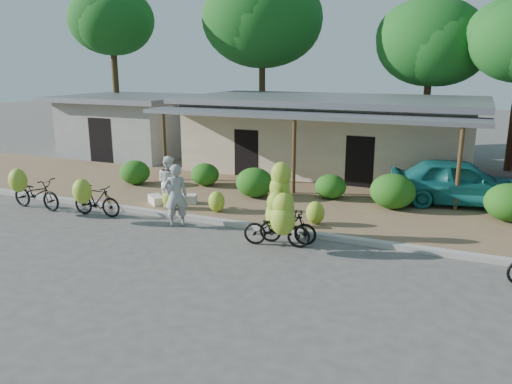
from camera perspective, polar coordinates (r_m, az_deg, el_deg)
ground at (r=13.25m, az=-4.70°, el=-6.60°), size 100.00×100.00×0.00m
sidewalk at (r=17.57m, az=3.07°, el=-1.09°), size 60.00×6.00×0.12m
curb at (r=14.91m, az=-1.05°, el=-3.84°), size 60.00×0.25×0.15m
shop_main at (r=22.78m, az=8.47°, el=6.60°), size 13.00×8.50×3.35m
shop_grey at (r=27.83m, az=-14.06°, el=7.49°), size 7.00×6.00×3.15m
tree_back_left at (r=31.10m, az=-16.35°, el=18.45°), size 4.96×4.82×9.11m
tree_far_center at (r=29.49m, az=0.46°, el=19.36°), size 6.71×6.71×9.89m
tree_center_right at (r=27.62m, az=19.04°, el=16.06°), size 5.51×5.42×7.98m
hedge_0 at (r=20.34m, az=-13.68°, el=2.20°), size 1.22×1.10×0.95m
hedge_1 at (r=19.65m, az=-5.85°, el=2.02°), size 1.13×1.01×0.88m
hedge_2 at (r=17.81m, az=-0.17°, el=1.10°), size 1.36×1.22×1.06m
hedge_3 at (r=17.82m, az=8.52°, el=0.63°), size 1.11×1.00×0.87m
hedge_4 at (r=16.98m, az=15.36°, el=0.09°), size 1.48×1.33×1.16m
hedge_5 at (r=16.88m, az=27.02°, el=-1.07°), size 1.48×1.33×1.15m
bike_far_left at (r=18.23m, az=-24.07°, el=0.04°), size 2.03×1.29×1.51m
bike_left at (r=16.60m, az=-18.09°, el=-0.71°), size 1.74×1.21×1.36m
bike_center at (r=13.50m, az=2.57°, el=-2.51°), size 1.89×1.33×2.19m
bike_right at (r=13.21m, az=3.42°, el=-3.41°), size 1.63×1.26×1.57m
loose_banana_a at (r=16.67m, az=-9.81°, el=-0.75°), size 0.52×0.44×0.65m
loose_banana_b at (r=16.07m, az=-4.53°, el=-1.10°), size 0.55×0.46×0.68m
loose_banana_c at (r=14.90m, az=6.80°, el=-2.37°), size 0.56×0.48×0.70m
sack_near at (r=17.25m, az=-8.22°, el=-0.78°), size 0.94×0.68×0.30m
sack_far at (r=17.34m, az=-11.30°, el=-0.88°), size 0.83×0.76×0.28m
vendor at (r=15.01m, az=-9.15°, el=-0.41°), size 0.83×0.78×1.91m
bystander at (r=16.64m, az=-9.90°, el=1.13°), size 0.99×0.86×1.73m
teal_van at (r=18.13m, az=22.23°, el=1.09°), size 4.88×2.71×1.57m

